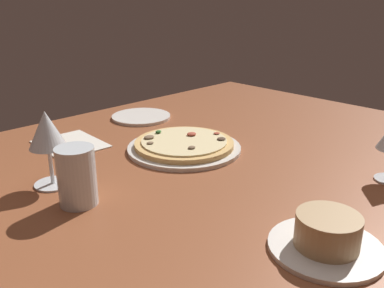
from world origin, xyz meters
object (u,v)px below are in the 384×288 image
at_px(wine_glass_far, 47,133).
at_px(paper_menu, 70,144).
at_px(water_glass, 77,180).
at_px(pizza_main, 184,145).
at_px(ramekin_on_saucer, 327,236).
at_px(side_plate, 141,117).

distance_m(wine_glass_far, paper_menu, 0.27).
height_order(wine_glass_far, paper_menu, wine_glass_far).
xyz_separation_m(wine_glass_far, water_glass, (0.00, 0.11, -0.06)).
relative_size(pizza_main, wine_glass_far, 1.80).
bearing_deg(ramekin_on_saucer, wine_glass_far, -69.79).
xyz_separation_m(ramekin_on_saucer, water_glass, (0.19, -0.40, 0.02)).
xyz_separation_m(pizza_main, water_glass, (0.33, 0.07, 0.04)).
bearing_deg(pizza_main, paper_menu, -52.03).
bearing_deg(ramekin_on_saucer, side_plate, -107.49).
bearing_deg(pizza_main, wine_glass_far, -7.38).
xyz_separation_m(ramekin_on_saucer, wine_glass_far, (0.19, -0.51, 0.09)).
height_order(ramekin_on_saucer, wine_glass_far, wine_glass_far).
bearing_deg(ramekin_on_saucer, paper_menu, -86.73).
relative_size(ramekin_on_saucer, paper_menu, 0.99).
bearing_deg(water_glass, wine_glass_far, -91.94).
height_order(water_glass, side_plate, water_glass).
distance_m(ramekin_on_saucer, side_plate, 0.80).
height_order(water_glass, paper_menu, water_glass).
relative_size(side_plate, paper_menu, 1.03).
relative_size(wine_glass_far, water_glass, 1.41).
height_order(ramekin_on_saucer, paper_menu, ramekin_on_saucer).
height_order(pizza_main, ramekin_on_saucer, ramekin_on_saucer).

